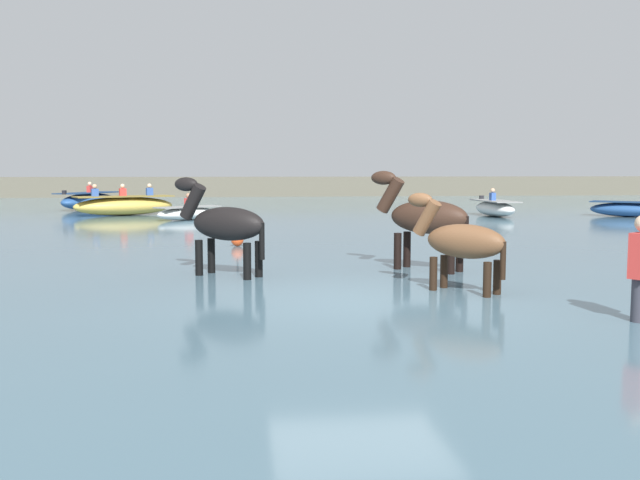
# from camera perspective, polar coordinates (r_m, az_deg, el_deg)

# --- Properties ---
(ground_plane) EXTENTS (120.00, 120.00, 0.00)m
(ground_plane) POSITION_cam_1_polar(r_m,az_deg,el_deg) (9.83, 3.32, -6.94)
(ground_plane) COLOR gray
(water_surface) EXTENTS (90.00, 90.00, 0.36)m
(water_surface) POSITION_cam_1_polar(r_m,az_deg,el_deg) (19.62, -1.77, -0.06)
(water_surface) COLOR #476675
(water_surface) RESTS_ON ground
(horse_lead_dark_bay) EXTENTS (1.69, 1.57, 2.14)m
(horse_lead_dark_bay) POSITION_cam_1_polar(r_m,az_deg,el_deg) (12.66, 8.52, 1.64)
(horse_lead_dark_bay) COLOR #382319
(horse_lead_dark_bay) RESTS_ON ground
(horse_trailing_bay) EXTENTS (1.33, 1.42, 1.81)m
(horse_trailing_bay) POSITION_cam_1_polar(r_m,az_deg,el_deg) (10.49, 11.44, -0.32)
(horse_trailing_bay) COLOR brown
(horse_trailing_bay) RESTS_ON ground
(horse_flank_black) EXTENTS (1.70, 1.35, 2.03)m
(horse_flank_black) POSITION_cam_1_polar(r_m,az_deg,el_deg) (11.94, -7.80, 1.10)
(horse_flank_black) COLOR black
(horse_flank_black) RESTS_ON ground
(boat_near_port) EXTENTS (2.82, 2.57, 0.59)m
(boat_near_port) POSITION_cam_1_polar(r_m,az_deg,el_deg) (29.55, 23.86, 2.31)
(boat_near_port) COLOR #28518E
(boat_near_port) RESTS_ON water_surface
(boat_far_offshore) EXTENTS (2.73, 3.98, 1.27)m
(boat_far_offshore) POSITION_cam_1_polar(r_m,az_deg,el_deg) (33.71, -18.29, 3.05)
(boat_far_offshore) COLOR #28518E
(boat_far_offshore) RESTS_ON water_surface
(boat_mid_outer) EXTENTS (4.14, 2.80, 1.26)m
(boat_mid_outer) POSITION_cam_1_polar(r_m,az_deg,el_deg) (28.98, -15.70, 2.73)
(boat_mid_outer) COLOR gold
(boat_mid_outer) RESTS_ON water_surface
(boat_distant_west) EXTENTS (1.12, 3.02, 1.10)m
(boat_distant_west) POSITION_cam_1_polar(r_m,az_deg,el_deg) (28.22, 14.07, 2.53)
(boat_distant_west) COLOR silver
(boat_distant_west) RESTS_ON water_surface
(boat_mid_channel) EXTENTS (2.50, 2.24, 0.97)m
(boat_mid_channel) POSITION_cam_1_polar(r_m,az_deg,el_deg) (25.77, -10.73, 2.19)
(boat_mid_channel) COLOR silver
(boat_mid_channel) RESTS_ON water_surface
(channel_buoy) EXTENTS (0.30, 0.30, 0.69)m
(channel_buoy) POSITION_cam_1_polar(r_m,az_deg,el_deg) (16.68, -6.77, 0.05)
(channel_buoy) COLOR #E54C1E
(channel_buoy) RESTS_ON water_surface
(far_shoreline) EXTENTS (80.00, 2.40, 1.70)m
(far_shoreline) POSITION_cam_1_polar(r_m,az_deg,el_deg) (48.79, -4.76, 4.16)
(far_shoreline) COLOR #605B4C
(far_shoreline) RESTS_ON ground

